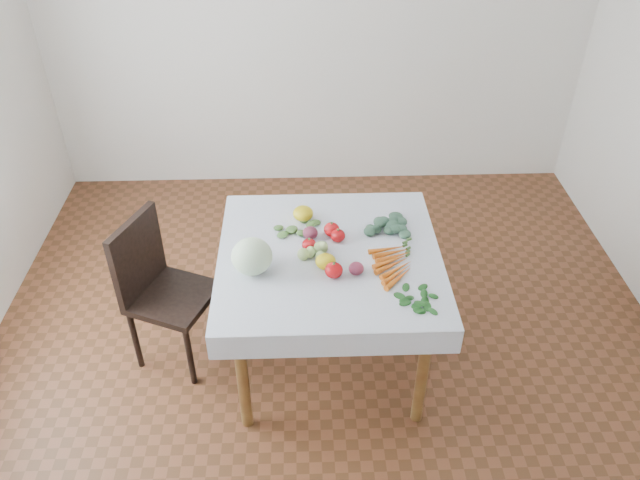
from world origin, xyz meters
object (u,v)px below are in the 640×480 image
object	(u,v)px
cabbage	(252,256)
carrot_bunch	(393,263)
chair	(158,283)
table	(329,270)
heirloom_back	(303,213)

from	to	relation	value
cabbage	carrot_bunch	size ratio (longest dim) A/B	0.56
chair	cabbage	world-z (taller)	cabbage
table	heirloom_back	xyz separation A→B (m)	(-0.13, 0.31, 0.14)
cabbage	chair	bearing A→B (deg)	158.08
table	chair	size ratio (longest dim) A/B	1.13
table	cabbage	xyz separation A→B (m)	(-0.38, -0.12, 0.19)
table	heirloom_back	world-z (taller)	heirloom_back
carrot_bunch	chair	bearing A→B (deg)	170.75
cabbage	heirloom_back	bearing A→B (deg)	59.71
table	cabbage	distance (m)	0.44
chair	heirloom_back	size ratio (longest dim) A/B	8.00
heirloom_back	carrot_bunch	bearing A→B (deg)	-43.50
table	chair	bearing A→B (deg)	173.93
cabbage	carrot_bunch	bearing A→B (deg)	1.42
chair	heirloom_back	world-z (taller)	chair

